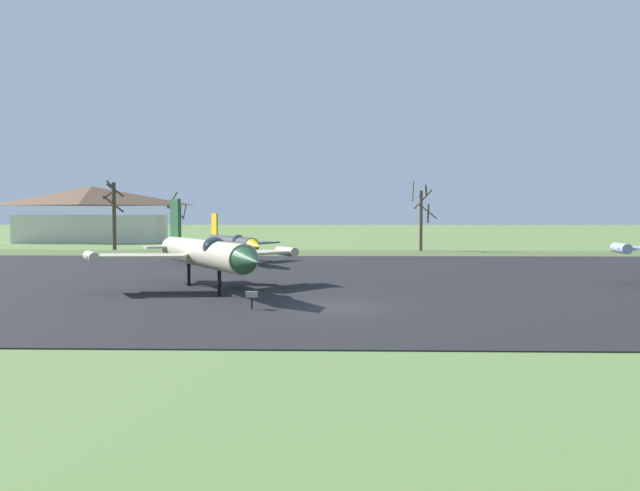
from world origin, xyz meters
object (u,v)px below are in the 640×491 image
at_px(jet_fighter_front_right, 232,243).
at_px(visitor_building, 92,215).
at_px(jet_fighter_rear_center, 204,252).
at_px(info_placard_rear_center, 252,298).

height_order(jet_fighter_front_right, visitor_building, visitor_building).
bearing_deg(visitor_building, jet_fighter_rear_center, -64.61).
distance_m(jet_fighter_front_right, info_placard_rear_center, 29.27).
distance_m(jet_fighter_front_right, jet_fighter_rear_center, 21.78).
bearing_deg(jet_fighter_rear_center, visitor_building, 115.39).
xyz_separation_m(jet_fighter_front_right, visitor_building, (-30.84, 47.47, 2.67)).
distance_m(info_placard_rear_center, visitor_building, 84.53).
bearing_deg(jet_fighter_rear_center, jet_fighter_front_right, 95.21).
height_order(jet_fighter_rear_center, visitor_building, visitor_building).
distance_m(jet_fighter_front_right, visitor_building, 56.67).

